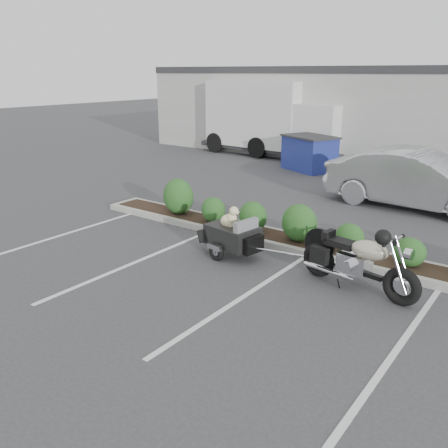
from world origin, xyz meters
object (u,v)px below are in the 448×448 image
Objects in this scene: dumpster at (309,153)px; motorcycle at (357,262)px; pet_trailer at (232,235)px; delivery_truck at (276,120)px; sedan at (418,180)px.

motorcycle is at bearing -35.22° from dumpster.
dumpster reaches higher than motorcycle.
pet_trailer is 13.10m from delivery_truck.
dumpster is (-2.93, 9.35, 0.22)m from pet_trailer.
delivery_truck reaches higher than motorcycle.
motorcycle is at bearing 8.64° from pet_trailer.
dumpster is at bearing 116.57° from pet_trailer.
delivery_truck is at bearing 135.74° from motorcycle.
pet_trailer is (-2.78, 0.03, -0.07)m from motorcycle.
dumpster is (-5.02, 3.20, -0.14)m from sedan.
dumpster is at bearing 60.22° from sedan.
pet_trailer is 9.80m from dumpster.
motorcycle reaches higher than pet_trailer.
delivery_truck reaches higher than sedan.
motorcycle is 2.78m from pet_trailer.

